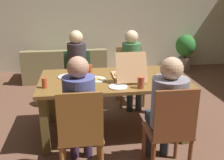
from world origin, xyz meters
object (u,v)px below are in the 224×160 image
(plate_3, at_px, (118,87))
(potted_plant, at_px, (185,49))
(plate_0, at_px, (67,77))
(drinking_glass_0, at_px, (90,69))
(drinking_glass_3, at_px, (44,83))
(drinking_glass_1, at_px, (141,82))
(person_3, at_px, (77,65))
(plate_2, at_px, (161,85))
(chair_1, at_px, (81,134))
(person_2, at_px, (132,63))
(dining_table, at_px, (113,86))
(chair_3, at_px, (78,78))
(couch, at_px, (66,67))
(chair_0, at_px, (171,129))
(drinking_glass_2, at_px, (84,71))
(pizza_box_0, at_px, (128,74))
(person_0, at_px, (167,105))
(chair_2, at_px, (130,74))
(plate_1, at_px, (96,79))
(person_1, at_px, (80,108))

(plate_3, xyz_separation_m, potted_plant, (2.15, 3.09, -0.26))
(plate_0, height_order, drinking_glass_0, drinking_glass_0)
(drinking_glass_3, bearing_deg, plate_0, 55.96)
(plate_3, bearing_deg, drinking_glass_1, -13.68)
(person_3, relative_size, plate_2, 6.06)
(chair_1, bearing_deg, plate_2, 31.46)
(person_2, xyz_separation_m, plate_3, (-0.41, -1.16, 0.04))
(dining_table, relative_size, chair_3, 2.07)
(plate_3, bearing_deg, chair_3, 109.55)
(chair_3, xyz_separation_m, person_3, (0.00, -0.13, 0.25))
(drinking_glass_3, height_order, couch, drinking_glass_3)
(chair_0, xyz_separation_m, person_3, (-0.86, 1.78, 0.20))
(dining_table, bearing_deg, chair_3, 115.27)
(plate_2, relative_size, drinking_glass_1, 1.55)
(plate_3, bearing_deg, drinking_glass_2, 127.78)
(chair_0, xyz_separation_m, pizza_box_0, (-0.23, 0.98, 0.27))
(person_0, relative_size, chair_3, 1.37)
(person_0, xyz_separation_m, plate_2, (0.10, 0.50, 0.04))
(dining_table, bearing_deg, potted_plant, 51.94)
(plate_2, bearing_deg, chair_2, 94.19)
(potted_plant, bearing_deg, plate_2, -117.87)
(plate_0, height_order, drinking_glass_3, drinking_glass_3)
(drinking_glass_0, bearing_deg, couch, 101.22)
(person_0, distance_m, person_2, 1.67)
(dining_table, bearing_deg, plate_1, -171.28)
(person_1, bearing_deg, drinking_glass_0, 81.46)
(plate_1, bearing_deg, dining_table, 8.72)
(chair_1, height_order, pizza_box_0, pizza_box_0)
(pizza_box_0, distance_m, plate_2, 0.48)
(person_0, relative_size, potted_plant, 1.46)
(person_1, xyz_separation_m, drinking_glass_3, (-0.38, 0.55, 0.08))
(chair_2, relative_size, person_2, 0.76)
(chair_1, bearing_deg, drinking_glass_3, 118.74)
(drinking_glass_0, bearing_deg, plate_3, -65.61)
(pizza_box_0, relative_size, plate_0, 2.15)
(person_1, relative_size, person_2, 1.02)
(drinking_glass_3, bearing_deg, person_0, -25.89)
(chair_1, relative_size, plate_2, 4.73)
(dining_table, height_order, drinking_glass_2, drinking_glass_2)
(person_2, bearing_deg, plate_2, -85.30)
(chair_1, bearing_deg, plate_3, 52.96)
(dining_table, xyz_separation_m, plate_1, (-0.23, -0.03, 0.12))
(drinking_glass_0, bearing_deg, chair_1, -97.55)
(dining_table, height_order, drinking_glass_3, drinking_glass_3)
(plate_2, bearing_deg, drinking_glass_2, 150.79)
(person_3, relative_size, couch, 0.73)
(chair_3, relative_size, plate_3, 4.07)
(chair_1, distance_m, person_3, 1.75)
(person_1, height_order, person_2, person_1)
(person_2, height_order, drinking_glass_2, person_2)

